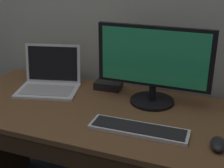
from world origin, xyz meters
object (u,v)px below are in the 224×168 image
external_monitor (153,64)px  wired_keyboard (139,129)px  external_drive_box (108,85)px  laptop_silver (50,80)px  computer_mouse (218,144)px

external_monitor → wired_keyboard: size_ratio=1.32×
external_drive_box → external_monitor: bearing=-20.0°
laptop_silver → external_monitor: bearing=2.2°
wired_keyboard → computer_mouse: computer_mouse is taller
external_monitor → external_drive_box: size_ratio=3.83×
wired_keyboard → computer_mouse: 0.33m
computer_mouse → external_drive_box: (-0.62, 0.41, 0.00)m
laptop_silver → external_drive_box: 0.33m
external_drive_box → wired_keyboard: bearing=-53.0°
external_monitor → computer_mouse: size_ratio=5.53×
external_monitor → computer_mouse: external_monitor is taller
computer_mouse → external_drive_box: 0.74m
laptop_silver → external_monitor: external_monitor is taller
external_monitor → external_drive_box: bearing=160.0°
laptop_silver → wired_keyboard: (0.60, -0.27, -0.04)m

